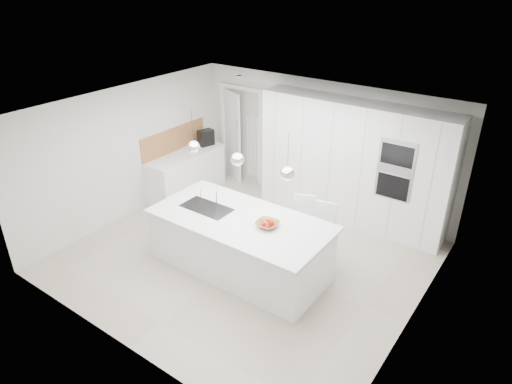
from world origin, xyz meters
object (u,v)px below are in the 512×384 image
Objects in this scene: bar_stool_left at (299,228)px; bar_stool_right at (320,236)px; fruit_bowl at (267,224)px; island_base at (239,245)px; espresso_machine at (206,138)px.

bar_stool_left is 1.01× the size of bar_stool_right.
island_base is at bearing -170.17° from fruit_bowl.
bar_stool_right is (0.99, 0.85, 0.11)m from island_base.
bar_stool_right is (3.52, -1.29, -0.53)m from espresso_machine.
fruit_bowl is at bearing -134.52° from bar_stool_right.
bar_stool_right reaches higher than fruit_bowl.
fruit_bowl is at bearing -20.16° from espresso_machine.
island_base is 3.37m from espresso_machine.
fruit_bowl is 0.31× the size of bar_stool_right.
espresso_machine is at bearing 145.64° from fruit_bowl.
island_base is 8.30× the size of fruit_bowl.
bar_stool_right is (0.40, 0.00, -0.01)m from bar_stool_left.
espresso_machine is at bearing 148.95° from bar_stool_right.
bar_stool_left reaches higher than island_base.
island_base is 0.71m from fruit_bowl.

